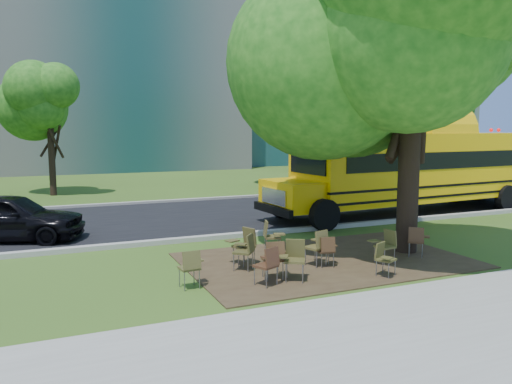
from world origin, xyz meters
name	(u,v)px	position (x,y,z in m)	size (l,w,h in m)	color
ground	(282,260)	(0.00, 0.00, 0.00)	(160.00, 160.00, 0.00)	#304B17
sidewalk	(418,332)	(0.00, -5.00, 0.02)	(60.00, 4.00, 0.04)	gray
dirt_patch	(326,260)	(1.00, -0.50, 0.01)	(7.00, 4.50, 0.03)	#382819
asphalt_road	(201,216)	(0.00, 7.00, 0.02)	(80.00, 8.00, 0.04)	black
kerb_near	(239,235)	(0.00, 3.00, 0.07)	(80.00, 0.25, 0.14)	gray
kerb_far	(174,201)	(0.00, 11.10, 0.07)	(80.00, 0.25, 0.14)	gray
building_main	(1,36)	(-8.00, 36.00, 11.00)	(38.00, 16.00, 22.00)	#61605C
building_right	(325,46)	(24.00, 38.00, 12.50)	(30.00, 16.00, 25.00)	gray
bg_tree_2	(49,111)	(-5.00, 16.00, 4.21)	(4.80, 4.80, 6.62)	black
bg_tree_3	(300,99)	(8.00, 14.00, 5.03)	(5.60, 5.60, 7.84)	black
bg_tree_4	(424,113)	(16.00, 13.00, 4.34)	(5.00, 5.00, 6.85)	black
main_tree	(414,37)	(3.47, -0.57, 5.66)	(7.20, 7.20, 9.27)	black
school_bus	(427,167)	(8.71, 4.53, 1.83)	(13.12, 3.80, 3.17)	#EBB207
chair_0	(191,265)	(-2.75, -1.30, 0.51)	(0.55, 0.52, 0.83)	#4E4922
chair_1	(275,256)	(-0.91, -1.48, 0.56)	(0.63, 0.53, 0.90)	#49301A
chair_2	(268,262)	(-1.22, -1.82, 0.54)	(0.59, 0.68, 0.87)	#442718
chair_3	(294,256)	(-0.55, -1.69, 0.57)	(0.77, 0.61, 0.92)	#48431F
chair_4	(327,248)	(0.68, -1.06, 0.48)	(0.56, 0.46, 0.78)	#412A17
chair_5	(384,256)	(1.46, -2.21, 0.48)	(0.53, 0.61, 0.78)	#4A4720
chair_6	(386,243)	(2.21, -1.30, 0.53)	(0.56, 0.57, 0.85)	brown
chair_7	(417,239)	(3.30, -1.18, 0.51)	(0.71, 0.56, 0.82)	#472D19
chair_8	(246,248)	(-1.21, -0.53, 0.55)	(0.60, 0.76, 0.88)	#423E1C
chair_9	(245,242)	(-1.04, -0.04, 0.57)	(0.71, 0.63, 0.92)	#4B4120
chair_10	(271,234)	(-0.01, 0.66, 0.56)	(0.55, 0.70, 0.90)	brown
chair_11	(318,244)	(0.53, -0.90, 0.56)	(0.62, 0.69, 0.91)	brown
black_car	(9,217)	(-6.47, 5.15, 0.73)	(1.72, 4.28, 1.46)	black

